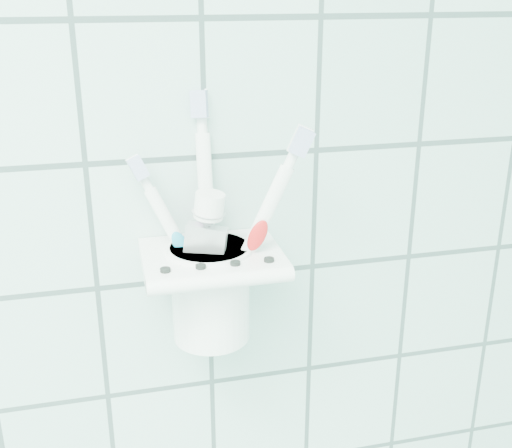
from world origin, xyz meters
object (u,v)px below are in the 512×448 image
at_px(toothbrush_pink, 224,238).
at_px(toothbrush_blue, 210,213).
at_px(toothbrush_orange, 206,229).
at_px(toothpaste_tube, 193,253).
at_px(cup, 211,288).
at_px(holder_bracket, 211,260).

height_order(toothbrush_pink, toothbrush_blue, toothbrush_blue).
height_order(toothbrush_orange, toothpaste_tube, toothbrush_orange).
relative_size(cup, toothbrush_orange, 0.45).
xyz_separation_m(toothbrush_pink, toothbrush_blue, (-0.01, 0.02, 0.02)).
relative_size(toothbrush_pink, toothbrush_blue, 0.82).
bearing_deg(toothpaste_tube, cup, 31.44).
height_order(holder_bracket, toothbrush_blue, toothbrush_blue).
distance_m(cup, toothbrush_pink, 0.05).
distance_m(toothbrush_orange, toothpaste_tube, 0.03).
bearing_deg(toothbrush_pink, holder_bracket, 173.16).
bearing_deg(toothbrush_pink, toothbrush_blue, 110.38).
xyz_separation_m(holder_bracket, toothbrush_orange, (-0.01, -0.01, 0.03)).
bearing_deg(toothpaste_tube, holder_bracket, 16.81).
relative_size(holder_bracket, toothbrush_pink, 0.69).
height_order(toothbrush_pink, toothpaste_tube, toothbrush_pink).
height_order(holder_bracket, toothpaste_tube, toothpaste_tube).
distance_m(holder_bracket, toothbrush_pink, 0.02).
xyz_separation_m(cup, toothbrush_pink, (0.01, -0.00, 0.05)).
distance_m(toothbrush_blue, toothpaste_tube, 0.04).
bearing_deg(toothbrush_blue, cup, -84.78).
bearing_deg(toothbrush_blue, toothbrush_pink, -38.79).
height_order(holder_bracket, toothbrush_pink, toothbrush_pink).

